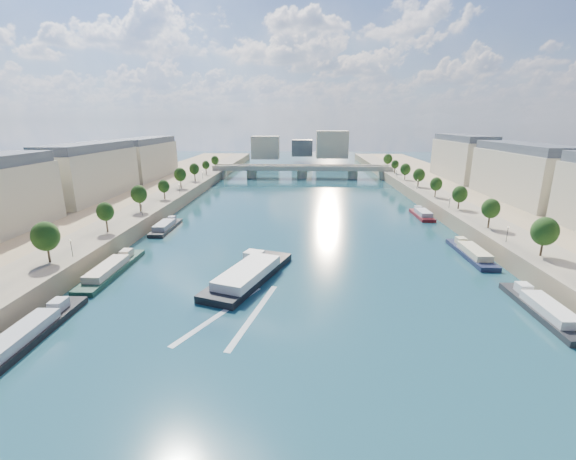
{
  "coord_description": "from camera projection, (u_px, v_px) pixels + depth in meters",
  "views": [
    {
      "loc": [
        -0.31,
        -11.21,
        35.16
      ],
      "look_at": [
        -4.02,
        94.57,
        5.0
      ],
      "focal_mm": 24.0,
      "sensor_mm": 36.0,
      "label": 1
    }
  ],
  "objects": [
    {
      "name": "ground",
      "position": [
        302.0,
        241.0,
        116.52
      ],
      "size": [
        700.0,
        700.0,
        0.0
      ],
      "primitive_type": "plane",
      "color": "#0D363C",
      "rests_on": "ground"
    },
    {
      "name": "quay_left",
      "position": [
        68.0,
        231.0,
        118.26
      ],
      "size": [
        44.0,
        520.0,
        5.0
      ],
      "primitive_type": "cube",
      "color": "#9E8460",
      "rests_on": "ground"
    },
    {
      "name": "quay_right",
      "position": [
        546.0,
        236.0,
        113.41
      ],
      "size": [
        44.0,
        520.0,
        5.0
      ],
      "primitive_type": "cube",
      "color": "#9E8460",
      "rests_on": "ground"
    },
    {
      "name": "pave_left",
      "position": [
        115.0,
        223.0,
        117.05
      ],
      "size": [
        14.0,
        520.0,
        0.1
      ],
      "primitive_type": "cube",
      "color": "gray",
      "rests_on": "quay_left"
    },
    {
      "name": "pave_right",
      "position": [
        495.0,
        227.0,
        113.21
      ],
      "size": [
        14.0,
        520.0,
        0.1
      ],
      "primitive_type": "cube",
      "color": "gray",
      "rests_on": "quay_right"
    },
    {
      "name": "trees_left",
      "position": [
        122.0,
        205.0,
        117.42
      ],
      "size": [
        4.8,
        268.8,
        8.26
      ],
      "color": "#382B1E",
      "rests_on": "ground"
    },
    {
      "name": "trees_right",
      "position": [
        476.0,
        202.0,
        121.4
      ],
      "size": [
        4.8,
        268.8,
        8.26
      ],
      "color": "#382B1E",
      "rests_on": "ground"
    },
    {
      "name": "lamps_left",
      "position": [
        113.0,
        223.0,
        106.54
      ],
      "size": [
        0.36,
        200.36,
        4.28
      ],
      "color": "black",
      "rests_on": "ground"
    },
    {
      "name": "lamps_right",
      "position": [
        474.0,
        214.0,
        117.42
      ],
      "size": [
        0.36,
        200.36,
        4.28
      ],
      "color": "black",
      "rests_on": "ground"
    },
    {
      "name": "buildings_left",
      "position": [
        44.0,
        180.0,
        126.41
      ],
      "size": [
        16.0,
        226.0,
        23.2
      ],
      "color": "#C3B896",
      "rests_on": "ground"
    },
    {
      "name": "buildings_right",
      "position": [
        573.0,
        182.0,
        120.68
      ],
      "size": [
        16.0,
        226.0,
        23.2
      ],
      "color": "#C3B896",
      "rests_on": "ground"
    },
    {
      "name": "skyline",
      "position": [
        306.0,
        146.0,
        323.38
      ],
      "size": [
        79.0,
        42.0,
        22.0
      ],
      "color": "#C3B896",
      "rests_on": "ground"
    },
    {
      "name": "bridge",
      "position": [
        302.0,
        170.0,
        243.0
      ],
      "size": [
        112.0,
        12.0,
        8.15
      ],
      "color": "#C1B79E",
      "rests_on": "ground"
    },
    {
      "name": "tour_barge",
      "position": [
        249.0,
        274.0,
        88.17
      ],
      "size": [
        18.74,
        31.97,
        4.18
      ],
      "rotation": [
        0.0,
        0.0,
        -0.35
      ],
      "color": "black",
      "rests_on": "ground"
    },
    {
      "name": "wake",
      "position": [
        238.0,
        314.0,
        72.62
      ],
      "size": [
        16.28,
        25.62,
        0.04
      ],
      "color": "silver",
      "rests_on": "ground"
    },
    {
      "name": "moored_barges_left",
      "position": [
        23.0,
        339.0,
        62.81
      ],
      "size": [
        5.0,
        154.75,
        3.6
      ],
      "color": "#191E38",
      "rests_on": "ground"
    },
    {
      "name": "moored_barges_right",
      "position": [
        543.0,
        310.0,
        72.53
      ],
      "size": [
        5.0,
        164.19,
        3.6
      ],
      "color": "black",
      "rests_on": "ground"
    }
  ]
}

